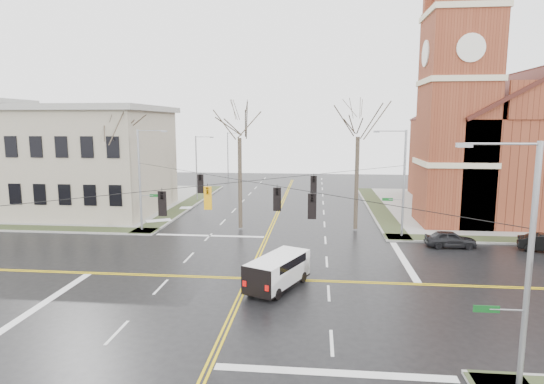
# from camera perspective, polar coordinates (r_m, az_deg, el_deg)

# --- Properties ---
(ground) EXTENTS (120.00, 120.00, 0.00)m
(ground) POSITION_cam_1_polar(r_m,az_deg,el_deg) (29.22, -3.00, -10.78)
(ground) COLOR black
(ground) RESTS_ON ground
(sidewalks) EXTENTS (80.00, 80.00, 0.17)m
(sidewalks) POSITION_cam_1_polar(r_m,az_deg,el_deg) (29.20, -3.00, -10.64)
(sidewalks) COLOR gray
(sidewalks) RESTS_ON ground
(road_markings) EXTENTS (100.00, 100.00, 0.01)m
(road_markings) POSITION_cam_1_polar(r_m,az_deg,el_deg) (29.22, -3.00, -10.77)
(road_markings) COLOR gold
(road_markings) RESTS_ON ground
(church) EXTENTS (24.28, 27.48, 27.50)m
(church) POSITION_cam_1_polar(r_m,az_deg,el_deg) (55.92, 27.46, 6.40)
(church) COLOR brown
(church) RESTS_ON ground
(civic_building_a) EXTENTS (18.00, 14.00, 11.00)m
(civic_building_a) POSITION_cam_1_polar(r_m,az_deg,el_deg) (54.19, -23.29, 3.51)
(civic_building_a) COLOR tan
(civic_building_a) RESTS_ON ground
(signal_pole_ne) EXTENTS (2.75, 0.22, 9.00)m
(signal_pole_ne) POSITION_cam_1_polar(r_m,az_deg,el_deg) (39.65, 15.99, 1.43)
(signal_pole_ne) COLOR gray
(signal_pole_ne) RESTS_ON ground
(signal_pole_nw) EXTENTS (2.75, 0.22, 9.00)m
(signal_pole_nw) POSITION_cam_1_polar(r_m,az_deg,el_deg) (42.01, -16.05, 1.82)
(signal_pole_nw) COLOR gray
(signal_pole_nw) RESTS_ON ground
(signal_pole_se) EXTENTS (2.75, 0.22, 9.00)m
(signal_pole_se) POSITION_cam_1_polar(r_m,az_deg,el_deg) (17.89, 29.07, -7.96)
(signal_pole_se) COLOR gray
(signal_pole_se) RESTS_ON ground
(span_wires) EXTENTS (23.02, 23.02, 0.03)m
(span_wires) POSITION_cam_1_polar(r_m,az_deg,el_deg) (27.78, -3.10, 1.37)
(span_wires) COLOR black
(span_wires) RESTS_ON ground
(traffic_signals) EXTENTS (8.21, 8.26, 1.30)m
(traffic_signals) POSITION_cam_1_polar(r_m,az_deg,el_deg) (27.23, -3.30, -0.38)
(traffic_signals) COLOR black
(traffic_signals) RESTS_ON ground
(streetlight_north_a) EXTENTS (2.30, 0.20, 8.00)m
(streetlight_north_a) POSITION_cam_1_polar(r_m,az_deg,el_deg) (57.44, -9.33, 3.32)
(streetlight_north_a) COLOR gray
(streetlight_north_a) RESTS_ON ground
(streetlight_north_b) EXTENTS (2.30, 0.20, 8.00)m
(streetlight_north_b) POSITION_cam_1_polar(r_m,az_deg,el_deg) (76.87, -5.46, 4.73)
(streetlight_north_b) COLOR gray
(streetlight_north_b) RESTS_ON ground
(cargo_van) EXTENTS (3.79, 5.30, 1.89)m
(cargo_van) POSITION_cam_1_polar(r_m,az_deg,el_deg) (27.44, 0.95, -9.61)
(cargo_van) COLOR white
(cargo_van) RESTS_ON ground
(parked_car_a) EXTENTS (3.88, 1.58, 1.32)m
(parked_car_a) POSITION_cam_1_polar(r_m,az_deg,el_deg) (38.60, 21.46, -5.52)
(parked_car_a) COLOR black
(parked_car_a) RESTS_ON ground
(tree_nw_far) EXTENTS (4.00, 4.00, 11.93)m
(tree_nw_far) POSITION_cam_1_polar(r_m,az_deg,el_deg) (45.24, -18.94, 6.83)
(tree_nw_far) COLOR #3D3327
(tree_nw_far) RESTS_ON ground
(tree_nw_near) EXTENTS (4.00, 4.00, 12.35)m
(tree_nw_near) POSITION_cam_1_polar(r_m,az_deg,el_deg) (41.04, -4.10, 7.55)
(tree_nw_near) COLOR #3D3327
(tree_nw_near) RESTS_ON ground
(tree_ne) EXTENTS (4.00, 4.00, 12.53)m
(tree_ne) POSITION_cam_1_polar(r_m,az_deg,el_deg) (41.18, 10.75, 7.60)
(tree_ne) COLOR #3D3327
(tree_ne) RESTS_ON ground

